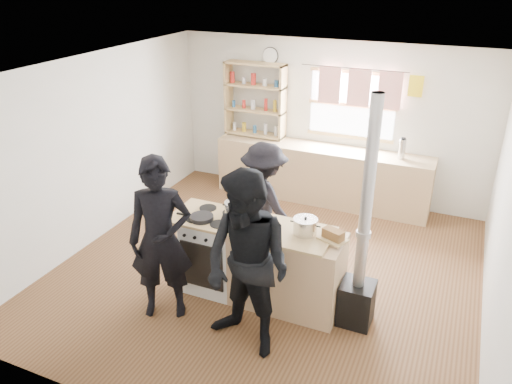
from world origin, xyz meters
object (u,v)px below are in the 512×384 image
cooking_island (262,263)px  stockpot_stove (236,209)px  roast_tray (256,220)px  flue_heater (360,270)px  skillet_greens (202,217)px  thermos (402,149)px  person_far (264,202)px  stockpot_counter (305,226)px  bread_board (333,236)px  person_near_left (161,240)px  person_near_right (248,266)px

cooking_island → stockpot_stove: stockpot_stove is taller
roast_tray → flue_heater: bearing=-1.8°
cooking_island → skillet_greens: bearing=-169.5°
thermos → roast_tray: bearing=-112.6°
person_far → cooking_island: bearing=135.3°
stockpot_counter → person_far: 1.14m
thermos → bread_board: 2.76m
flue_heater → bread_board: bearing=176.6°
cooking_island → flue_heater: flue_heater is taller
person_near_left → person_near_right: 1.07m
roast_tray → stockpot_stove: stockpot_stove is taller
bread_board → person_near_left: 1.79m
cooking_island → stockpot_stove: size_ratio=7.86×
skillet_greens → stockpot_counter: (1.15, 0.16, 0.06)m
skillet_greens → cooking_island: bearing=10.5°
skillet_greens → stockpot_counter: bearing=8.2°
cooking_island → bread_board: bearing=1.6°
skillet_greens → roast_tray: bearing=15.8°
thermos → flue_heater: bearing=-89.1°
stockpot_counter → flue_heater: bearing=-3.2°
stockpot_stove → skillet_greens: bearing=-144.9°
bread_board → person_near_left: bearing=-157.8°
cooking_island → person_near_right: person_near_right is taller
roast_tray → flue_heater: size_ratio=0.15×
roast_tray → stockpot_stove: (-0.28, 0.05, 0.05)m
thermos → stockpot_stove: (-1.41, -2.67, -0.03)m
stockpot_counter → bread_board: (0.31, -0.02, -0.04)m
bread_board → flue_heater: flue_heater is taller
skillet_greens → stockpot_stove: size_ratio=1.10×
person_near_left → person_far: 1.58m
thermos → person_far: size_ratio=0.19×
roast_tray → person_near_left: 1.05m
cooking_island → bread_board: 0.94m
cooking_island → stockpot_counter: 0.73m
stockpot_counter → person_far: (-0.80, 0.79, -0.23)m
roast_tray → stockpot_stove: bearing=168.9°
stockpot_stove → flue_heater: bearing=-3.6°
stockpot_stove → bread_board: size_ratio=0.75×
cooking_island → skillet_greens: skillet_greens is taller
person_far → roast_tray: bearing=130.8°
skillet_greens → person_near_right: size_ratio=0.15×
cooking_island → person_far: size_ratio=1.25×
skillet_greens → person_far: bearing=69.6°
roast_tray → stockpot_counter: stockpot_counter is taller
skillet_greens → person_far: 1.03m
bread_board → skillet_greens: bearing=-174.2°
thermos → cooking_island: (-1.05, -2.77, -0.59)m
skillet_greens → stockpot_stove: 0.39m
stockpot_counter → bread_board: bearing=-3.1°
bread_board → cooking_island: bearing=-178.4°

